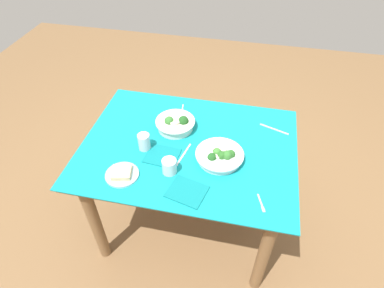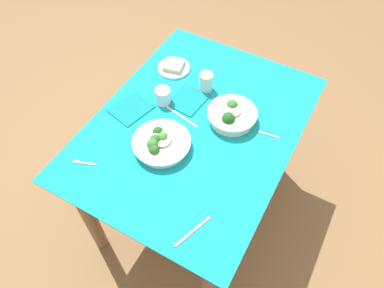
{
  "view_description": "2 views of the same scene",
  "coord_description": "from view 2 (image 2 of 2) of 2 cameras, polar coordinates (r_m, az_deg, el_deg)",
  "views": [
    {
      "loc": [
        -0.3,
        1.28,
        2.03
      ],
      "look_at": [
        -0.02,
        -0.01,
        0.78
      ],
      "focal_mm": 30.01,
      "sensor_mm": 36.0,
      "label": 1
    },
    {
      "loc": [
        -0.97,
        -0.52,
        2.09
      ],
      "look_at": [
        -0.11,
        -0.04,
        0.78
      ],
      "focal_mm": 34.09,
      "sensor_mm": 36.0,
      "label": 2
    }
  ],
  "objects": [
    {
      "name": "fork_by_far_bowl",
      "position": [
        1.65,
        -16.61,
        -2.86
      ],
      "size": [
        0.05,
        0.1,
        0.0
      ],
      "rotation": [
        0.0,
        0.0,
        1.92
      ],
      "color": "#B7B7BC",
      "rests_on": "dining_table"
    },
    {
      "name": "water_glass_side",
      "position": [
        1.85,
        2.24,
        9.67
      ],
      "size": [
        0.07,
        0.07,
        0.1
      ],
      "primitive_type": "cylinder",
      "color": "silver",
      "rests_on": "dining_table"
    },
    {
      "name": "water_glass_center",
      "position": [
        1.79,
        -4.57,
        7.49
      ],
      "size": [
        0.08,
        0.08,
        0.08
      ],
      "primitive_type": "cylinder",
      "color": "silver",
      "rests_on": "dining_table"
    },
    {
      "name": "napkin_folded_lower",
      "position": [
        1.82,
        -0.6,
        6.95
      ],
      "size": [
        0.19,
        0.17,
        0.01
      ],
      "primitive_type": "cube",
      "rotation": [
        0.0,
        0.0,
        -0.09
      ],
      "color": "#0F777D",
      "rests_on": "dining_table"
    },
    {
      "name": "table_knife_left",
      "position": [
        1.43,
        0.07,
        -13.54
      ],
      "size": [
        0.17,
        0.07,
        0.0
      ],
      "primitive_type": "cube",
      "rotation": [
        0.0,
        0.0,
        2.8
      ],
      "color": "#B7B7BC",
      "rests_on": "dining_table"
    },
    {
      "name": "fork_by_near_bowl",
      "position": [
        1.71,
        11.81,
        1.47
      ],
      "size": [
        0.02,
        0.1,
        0.0
      ],
      "rotation": [
        0.0,
        0.0,
        1.71
      ],
      "color": "#B7B7BC",
      "rests_on": "dining_table"
    },
    {
      "name": "ground_plane",
      "position": [
        2.36,
        0.41,
        -9.14
      ],
      "size": [
        6.0,
        6.0,
        0.0
      ],
      "primitive_type": "plane",
      "color": "brown"
    },
    {
      "name": "broccoli_bowl_far",
      "position": [
        1.62,
        -4.92,
        0.11
      ],
      "size": [
        0.26,
        0.26,
        0.08
      ],
      "color": "white",
      "rests_on": "dining_table"
    },
    {
      "name": "broccoli_bowl_near",
      "position": [
        1.72,
        6.21,
        4.45
      ],
      "size": [
        0.23,
        0.23,
        0.09
      ],
      "color": "silver",
      "rests_on": "dining_table"
    },
    {
      "name": "napkin_folded_upper",
      "position": [
        1.81,
        -9.49,
        5.47
      ],
      "size": [
        0.21,
        0.19,
        0.01
      ],
      "primitive_type": "cube",
      "rotation": [
        0.0,
        0.0,
        -0.24
      ],
      "color": "#0F777D",
      "rests_on": "dining_table"
    },
    {
      "name": "table_knife_right",
      "position": [
        1.75,
        -1.9,
        4.47
      ],
      "size": [
        0.06,
        0.22,
        0.0
      ],
      "primitive_type": "cube",
      "rotation": [
        0.0,
        0.0,
        4.5
      ],
      "color": "#B7B7BC",
      "rests_on": "dining_table"
    },
    {
      "name": "dining_table",
      "position": [
        1.82,
        0.52,
        0.25
      ],
      "size": [
        1.21,
        0.91,
        0.77
      ],
      "color": "teal",
      "rests_on": "ground_plane"
    },
    {
      "name": "bread_side_plate",
      "position": [
        1.98,
        -2.85,
        11.93
      ],
      "size": [
        0.17,
        0.17,
        0.04
      ],
      "color": "#99C6D1",
      "rests_on": "dining_table"
    }
  ]
}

